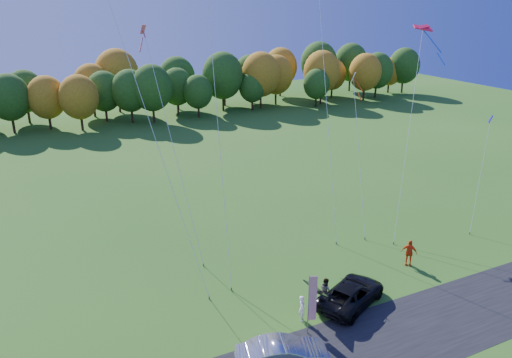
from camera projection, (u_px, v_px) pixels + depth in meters
name	position (u px, v px, depth m)	size (l,w,h in m)	color
ground	(300.00, 318.00, 30.18)	(160.00, 160.00, 0.00)	#255817
asphalt_strip	(338.00, 358.00, 26.80)	(90.00, 6.00, 0.01)	black
tree_line	(116.00, 124.00, 76.55)	(116.00, 12.00, 10.00)	#1E4711
black_suv	(351.00, 293.00, 31.33)	(2.48, 5.38, 1.49)	black
silver_sedan	(283.00, 355.00, 25.88)	(1.71, 4.90, 1.61)	#B7B8BC
person_tailgate_a	(302.00, 308.00, 29.74)	(0.60, 0.39, 1.64)	white
person_tailgate_b	(326.00, 290.00, 31.58)	(0.80, 0.62, 1.64)	gray
person_east	(409.00, 253.00, 35.86)	(1.15, 0.48, 1.96)	#E34615
feather_flag	(312.00, 298.00, 28.09)	(0.50, 0.16, 3.80)	#999999
kite_delta_blue	(137.00, 85.00, 31.18)	(6.20, 11.93, 27.30)	#4C3F33
kite_parafoil_orange	(322.00, 38.00, 40.13)	(5.68, 13.17, 30.63)	#4C3F33
kite_delta_red	(216.00, 100.00, 33.47)	(3.45, 10.20, 23.98)	#4C3F33
kite_parafoil_rainbow	(409.00, 129.00, 41.04)	(9.22, 7.79, 16.40)	#4C3F33
kite_diamond_white	(359.00, 154.00, 41.55)	(3.88, 7.80, 12.53)	#4C3F33
kite_diamond_pink	(172.00, 144.00, 36.49)	(1.68, 8.87, 16.68)	#4C3F33
kite_diamond_blue_low	(480.00, 175.00, 41.06)	(3.97, 3.06, 9.35)	#4C3F33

